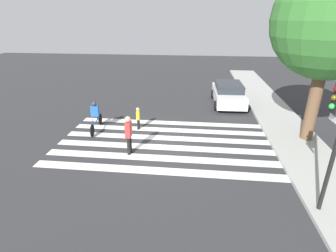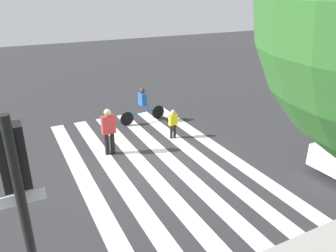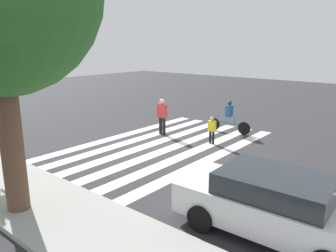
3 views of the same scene
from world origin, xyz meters
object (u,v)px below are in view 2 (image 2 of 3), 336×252
traffic_light (23,206)px  cyclist_far_lane (143,104)px  pedestrian_child_with_backpack (109,129)px  pedestrian_adult_tall_backpack (173,122)px

traffic_light → cyclist_far_lane: (-5.36, -8.92, -2.14)m
traffic_light → cyclist_far_lane: traffic_light is taller
pedestrian_child_with_backpack → cyclist_far_lane: bearing=-136.8°
pedestrian_child_with_backpack → cyclist_far_lane: 3.29m
pedestrian_child_with_backpack → pedestrian_adult_tall_backpack: (-2.69, -0.18, -0.30)m
pedestrian_child_with_backpack → pedestrian_adult_tall_backpack: 2.71m
pedestrian_child_with_backpack → pedestrian_adult_tall_backpack: pedestrian_child_with_backpack is taller
traffic_light → cyclist_far_lane: bearing=-121.0°
traffic_light → pedestrian_adult_tall_backpack: 9.16m
cyclist_far_lane → traffic_light: bearing=53.5°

